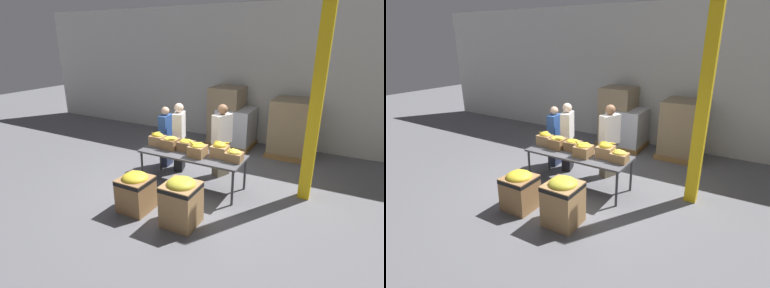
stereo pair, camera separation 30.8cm
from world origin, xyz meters
TOP-DOWN VIEW (x-y plane):
  - ground_plane at (0.00, 0.00)m, footprint 30.00×30.00m
  - wall_back at (0.00, 3.53)m, footprint 16.00×0.08m
  - sorting_table at (0.00, 0.00)m, footprint 2.24×0.85m
  - banana_box_0 at (-0.92, 0.06)m, footprint 0.33×0.29m
  - banana_box_1 at (-0.55, 0.02)m, footprint 0.36×0.31m
  - banana_box_2 at (-0.18, 0.07)m, footprint 0.33×0.29m
  - banana_box_3 at (0.18, -0.10)m, footprint 0.34×0.34m
  - banana_box_4 at (0.59, 0.09)m, footprint 0.34×0.31m
  - banana_box_5 at (0.93, 0.01)m, footprint 0.33×0.27m
  - volunteer_0 at (0.33, 0.81)m, footprint 0.38×0.51m
  - volunteer_1 at (-1.11, 0.71)m, footprint 0.23×0.42m
  - volunteer_2 at (-0.69, 0.63)m, footprint 0.34×0.49m
  - donation_bin_0 at (-0.46, -1.35)m, footprint 0.56×0.56m
  - donation_bin_1 at (0.51, -1.35)m, footprint 0.58×0.58m
  - support_pillar at (2.24, 0.63)m, footprint 0.22×0.22m
  - pallet_stack_0 at (-0.07, 2.86)m, footprint 1.06×1.06m
  - pallet_stack_1 at (-0.40, 2.93)m, footprint 0.97×0.97m
  - pallet_stack_2 at (1.48, 2.88)m, footprint 1.10×1.10m

SIDE VIEW (x-z plane):
  - ground_plane at x=0.00m, z-range 0.00..0.00m
  - donation_bin_0 at x=-0.46m, z-range 0.02..0.78m
  - donation_bin_1 at x=0.51m, z-range 0.03..0.89m
  - pallet_stack_0 at x=-0.07m, z-range -0.01..1.13m
  - sorting_table at x=0.00m, z-range 0.33..1.09m
  - volunteer_1 at x=-1.11m, z-range 0.00..1.50m
  - pallet_stack_2 at x=1.48m, z-range -0.01..1.54m
  - volunteer_2 at x=-0.69m, z-range -0.01..1.64m
  - volunteer_0 at x=0.33m, z-range -0.01..1.69m
  - pallet_stack_1 at x=-0.40m, z-range -0.01..1.72m
  - banana_box_5 at x=0.93m, z-range 0.76..1.01m
  - banana_box_2 at x=-0.18m, z-range 0.76..1.02m
  - banana_box_1 at x=-0.55m, z-range 0.76..1.05m
  - banana_box_0 at x=-0.92m, z-range 0.76..1.06m
  - banana_box_3 at x=0.18m, z-range 0.76..1.06m
  - banana_box_4 at x=0.59m, z-range 0.76..1.08m
  - wall_back at x=0.00m, z-range 0.00..4.00m
  - support_pillar at x=2.24m, z-range 0.00..4.00m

